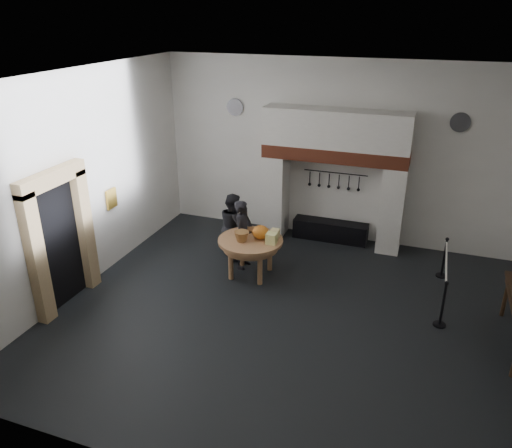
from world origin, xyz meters
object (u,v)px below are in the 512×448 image
(barrier_post_near, at_px, (443,305))
(iron_range, at_px, (330,231))
(barrier_post_far, at_px, (444,258))
(work_table, at_px, (251,241))
(visitor_near, at_px, (243,234))
(visitor_far, at_px, (234,226))

(barrier_post_near, bearing_deg, iron_range, 131.99)
(iron_range, bearing_deg, barrier_post_far, -21.20)
(work_table, relative_size, visitor_near, 0.88)
(barrier_post_near, bearing_deg, visitor_near, 167.73)
(iron_range, xyz_separation_m, work_table, (-1.30, -2.43, 0.59))
(visitor_near, height_order, barrier_post_near, visitor_near)
(iron_range, bearing_deg, barrier_post_near, -48.01)
(visitor_near, bearing_deg, barrier_post_far, -71.48)
(visitor_far, relative_size, barrier_post_far, 1.78)
(barrier_post_far, bearing_deg, visitor_far, -172.17)
(iron_range, height_order, work_table, work_table)
(barrier_post_near, bearing_deg, visitor_far, 164.18)
(visitor_near, bearing_deg, barrier_post_near, -97.36)
(visitor_near, relative_size, visitor_far, 1.02)
(work_table, bearing_deg, visitor_near, 133.53)
(visitor_near, distance_m, barrier_post_far, 4.49)
(visitor_near, height_order, barrier_post_far, visitor_near)
(work_table, xyz_separation_m, barrier_post_far, (4.06, 1.36, -0.39))
(iron_range, distance_m, barrier_post_far, 2.97)
(barrier_post_near, xyz_separation_m, barrier_post_far, (0.00, 2.00, 0.00))
(iron_range, xyz_separation_m, barrier_post_far, (2.77, -1.07, 0.20))
(visitor_near, relative_size, barrier_post_far, 1.81)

